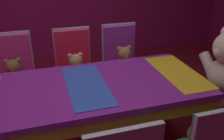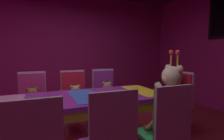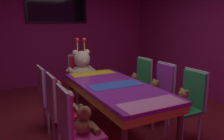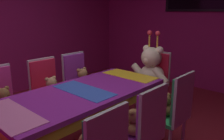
{
  "view_description": "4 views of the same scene",
  "coord_description": "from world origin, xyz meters",
  "px_view_note": "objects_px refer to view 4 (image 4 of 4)",
  "views": [
    {
      "loc": [
        1.83,
        -0.34,
        1.74
      ],
      "look_at": [
        0.23,
        0.15,
        0.96
      ],
      "focal_mm": 40.77,
      "sensor_mm": 36.0,
      "label": 1
    },
    {
      "loc": [
        2.16,
        -0.54,
        1.27
      ],
      "look_at": [
        0.16,
        0.31,
        1.07
      ],
      "focal_mm": 28.56,
      "sensor_mm": 36.0,
      "label": 2
    },
    {
      "loc": [
        -1.46,
        -2.7,
        1.61
      ],
      "look_at": [
        0.23,
        0.56,
        0.83
      ],
      "focal_mm": 35.87,
      "sensor_mm": 36.0,
      "label": 3
    },
    {
      "loc": [
        1.91,
        -1.61,
        1.63
      ],
      "look_at": [
        0.01,
        0.47,
        0.89
      ],
      "focal_mm": 36.92,
      "sensor_mm": 36.0,
      "label": 4
    }
  ],
  "objects_px": {
    "banquet_table": "(84,98)",
    "teddy_left_1": "(52,89)",
    "teddy_right_1": "(133,123)",
    "chair_right_2": "(176,107)",
    "chair_left_1": "(46,86)",
    "throne_chair": "(156,75)",
    "teddy_left_0": "(4,102)",
    "chair_right_1": "(146,126)",
    "teddy_left_2": "(83,80)",
    "chair_left_2": "(77,78)",
    "teddy_right_2": "(164,106)",
    "king_teddy_bear": "(151,69)"
  },
  "relations": [
    {
      "from": "banquet_table",
      "to": "teddy_left_1",
      "type": "bearing_deg",
      "value": 178.08
    },
    {
      "from": "teddy_right_1",
      "to": "chair_right_2",
      "type": "relative_size",
      "value": 0.29
    },
    {
      "from": "teddy_left_1",
      "to": "banquet_table",
      "type": "bearing_deg",
      "value": -1.92
    },
    {
      "from": "chair_left_1",
      "to": "banquet_table",
      "type": "bearing_deg",
      "value": -1.59
    },
    {
      "from": "throne_chair",
      "to": "chair_left_1",
      "type": "bearing_deg",
      "value": -28.68
    },
    {
      "from": "teddy_left_0",
      "to": "teddy_right_1",
      "type": "xyz_separation_m",
      "value": [
        1.41,
        0.62,
        -0.01
      ]
    },
    {
      "from": "teddy_right_1",
      "to": "throne_chair",
      "type": "relative_size",
      "value": 0.29
    },
    {
      "from": "chair_right_1",
      "to": "teddy_left_2",
      "type": "bearing_deg",
      "value": -20.48
    },
    {
      "from": "banquet_table",
      "to": "throne_chair",
      "type": "xyz_separation_m",
      "value": [
        0.0,
        1.54,
        -0.05
      ]
    },
    {
      "from": "chair_left_2",
      "to": "teddy_right_1",
      "type": "xyz_separation_m",
      "value": [
        1.56,
        -0.58,
        -0.02
      ]
    },
    {
      "from": "chair_right_1",
      "to": "teddy_right_1",
      "type": "distance_m",
      "value": 0.14
    },
    {
      "from": "chair_right_1",
      "to": "teddy_right_2",
      "type": "xyz_separation_m",
      "value": [
        -0.14,
        0.58,
        -0.03
      ]
    },
    {
      "from": "chair_left_1",
      "to": "teddy_right_2",
      "type": "bearing_deg",
      "value": 20.15
    },
    {
      "from": "teddy_left_0",
      "to": "throne_chair",
      "type": "height_order",
      "value": "throne_chair"
    },
    {
      "from": "teddy_left_0",
      "to": "teddy_left_1",
      "type": "distance_m",
      "value": 0.64
    },
    {
      "from": "chair_left_2",
      "to": "teddy_left_2",
      "type": "relative_size",
      "value": 2.92
    },
    {
      "from": "chair_left_1",
      "to": "teddy_right_2",
      "type": "relative_size",
      "value": 3.6
    },
    {
      "from": "banquet_table",
      "to": "chair_right_2",
      "type": "bearing_deg",
      "value": 34.64
    },
    {
      "from": "teddy_left_2",
      "to": "teddy_left_0",
      "type": "bearing_deg",
      "value": -89.96
    },
    {
      "from": "teddy_left_0",
      "to": "chair_right_2",
      "type": "height_order",
      "value": "chair_right_2"
    },
    {
      "from": "teddy_left_0",
      "to": "teddy_right_2",
      "type": "xyz_separation_m",
      "value": [
        1.41,
        1.2,
        -0.02
      ]
    },
    {
      "from": "teddy_left_0",
      "to": "chair_right_1",
      "type": "relative_size",
      "value": 0.33
    },
    {
      "from": "chair_left_2",
      "to": "teddy_right_2",
      "type": "height_order",
      "value": "chair_left_2"
    },
    {
      "from": "chair_right_1",
      "to": "throne_chair",
      "type": "height_order",
      "value": "same"
    },
    {
      "from": "chair_left_1",
      "to": "chair_left_2",
      "type": "xyz_separation_m",
      "value": [
        -0.02,
        0.56,
        0.0
      ]
    },
    {
      "from": "chair_left_1",
      "to": "teddy_left_2",
      "type": "relative_size",
      "value": 2.92
    },
    {
      "from": "chair_left_2",
      "to": "chair_right_1",
      "type": "xyz_separation_m",
      "value": [
        1.7,
        -0.58,
        0.0
      ]
    },
    {
      "from": "teddy_left_1",
      "to": "teddy_left_2",
      "type": "relative_size",
      "value": 0.95
    },
    {
      "from": "teddy_right_2",
      "to": "king_teddy_bear",
      "type": "height_order",
      "value": "king_teddy_bear"
    },
    {
      "from": "chair_right_2",
      "to": "teddy_right_2",
      "type": "height_order",
      "value": "chair_right_2"
    },
    {
      "from": "chair_left_2",
      "to": "teddy_right_2",
      "type": "xyz_separation_m",
      "value": [
        1.56,
        0.0,
        -0.03
      ]
    },
    {
      "from": "chair_left_2",
      "to": "throne_chair",
      "type": "height_order",
      "value": "same"
    },
    {
      "from": "chair_left_1",
      "to": "king_teddy_bear",
      "type": "relative_size",
      "value": 1.14
    },
    {
      "from": "banquet_table",
      "to": "teddy_left_2",
      "type": "height_order",
      "value": "teddy_left_2"
    },
    {
      "from": "throne_chair",
      "to": "king_teddy_bear",
      "type": "xyz_separation_m",
      "value": [
        0.0,
        -0.17,
        0.14
      ]
    },
    {
      "from": "chair_left_2",
      "to": "king_teddy_bear",
      "type": "distance_m",
      "value": 1.17
    },
    {
      "from": "teddy_left_2",
      "to": "teddy_right_1",
      "type": "bearing_deg",
      "value": -22.36
    },
    {
      "from": "teddy_right_2",
      "to": "chair_right_1",
      "type": "bearing_deg",
      "value": 103.53
    },
    {
      "from": "teddy_right_1",
      "to": "throne_chair",
      "type": "distance_m",
      "value": 1.69
    },
    {
      "from": "banquet_table",
      "to": "throne_chair",
      "type": "relative_size",
      "value": 2.05
    },
    {
      "from": "teddy_left_0",
      "to": "throne_chair",
      "type": "relative_size",
      "value": 0.33
    },
    {
      "from": "chair_left_1",
      "to": "chair_right_1",
      "type": "xyz_separation_m",
      "value": [
        1.68,
        -0.02,
        0.0
      ]
    },
    {
      "from": "king_teddy_bear",
      "to": "chair_right_2",
      "type": "bearing_deg",
      "value": 47.31
    },
    {
      "from": "teddy_left_0",
      "to": "teddy_right_1",
      "type": "height_order",
      "value": "teddy_left_0"
    },
    {
      "from": "teddy_left_0",
      "to": "teddy_left_1",
      "type": "height_order",
      "value": "teddy_left_0"
    },
    {
      "from": "chair_left_2",
      "to": "banquet_table",
      "type": "bearing_deg",
      "value": -34.56
    },
    {
      "from": "chair_left_2",
      "to": "teddy_right_2",
      "type": "relative_size",
      "value": 3.6
    },
    {
      "from": "chair_right_1",
      "to": "teddy_right_2",
      "type": "bearing_deg",
      "value": -76.47
    },
    {
      "from": "teddy_left_1",
      "to": "throne_chair",
      "type": "distance_m",
      "value": 1.67
    },
    {
      "from": "chair_left_2",
      "to": "teddy_left_2",
      "type": "xyz_separation_m",
      "value": [
        0.15,
        0.0,
        -0.0
      ]
    }
  ]
}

